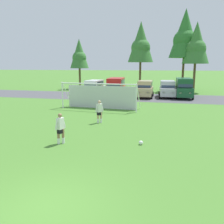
% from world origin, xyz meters
% --- Properties ---
extents(ground_plane, '(400.00, 400.00, 0.00)m').
position_xyz_m(ground_plane, '(0.00, 15.00, 0.00)').
color(ground_plane, '#477A2D').
extents(parking_lot_strip, '(52.00, 8.40, 0.01)m').
position_xyz_m(parking_lot_strip, '(0.00, 25.63, 0.00)').
color(parking_lot_strip, '#4C4C51').
rests_on(parking_lot_strip, ground).
extents(soccer_ball, '(0.22, 0.22, 0.22)m').
position_xyz_m(soccer_ball, '(2.02, 6.37, 0.11)').
color(soccer_ball, white).
rests_on(soccer_ball, ground).
extents(soccer_goal, '(7.53, 2.45, 2.57)m').
position_xyz_m(soccer_goal, '(-3.05, 16.19, 1.29)').
color(soccer_goal, white).
rests_on(soccer_goal, ground).
extents(player_striker_near, '(0.50, 0.64, 1.64)m').
position_xyz_m(player_striker_near, '(-1.49, 10.55, 0.82)').
color(player_striker_near, tan).
rests_on(player_striker_near, ground).
extents(player_midfield_center, '(0.34, 0.71, 1.64)m').
position_xyz_m(player_midfield_center, '(-2.14, 5.55, 0.82)').
color(player_midfield_center, '#936B4C').
rests_on(player_midfield_center, ground).
extents(parked_car_slot_far_left, '(2.27, 4.67, 2.16)m').
position_xyz_m(parked_car_slot_far_left, '(-6.66, 25.28, 1.11)').
color(parked_car_slot_far_left, silver).
rests_on(parked_car_slot_far_left, ground).
extents(parked_car_slot_left, '(2.44, 4.92, 2.52)m').
position_xyz_m(parked_car_slot_left, '(-3.46, 24.67, 1.34)').
color(parked_car_slot_left, red).
rests_on(parked_car_slot_left, ground).
extents(parked_car_slot_center_left, '(2.21, 4.64, 2.16)m').
position_xyz_m(parked_car_slot_center_left, '(0.22, 25.70, 1.11)').
color(parked_car_slot_center_left, tan).
rests_on(parked_car_slot_center_left, ground).
extents(parked_car_slot_center, '(2.38, 4.72, 2.16)m').
position_xyz_m(parked_car_slot_center, '(3.05, 26.35, 1.11)').
color(parked_car_slot_center, '#B2B2BC').
rests_on(parked_car_slot_center, ground).
extents(parked_car_slot_center_right, '(2.32, 4.86, 2.52)m').
position_xyz_m(parked_car_slot_center_right, '(5.11, 26.23, 1.34)').
color(parked_car_slot_center_right, '#194C2D').
rests_on(parked_car_slot_center_right, ground).
extents(tree_left_edge, '(3.28, 3.28, 8.75)m').
position_xyz_m(tree_left_edge, '(-12.39, 34.88, 6.00)').
color(tree_left_edge, brown).
rests_on(tree_left_edge, ground).
extents(tree_mid_left, '(4.21, 4.21, 11.23)m').
position_xyz_m(tree_mid_left, '(-1.65, 35.26, 7.72)').
color(tree_mid_left, brown).
rests_on(tree_mid_left, ground).
extents(tree_center_back, '(4.83, 4.83, 12.87)m').
position_xyz_m(tree_center_back, '(5.33, 35.30, 8.85)').
color(tree_center_back, brown).
rests_on(tree_center_back, ground).
extents(tree_mid_right, '(3.96, 3.96, 10.56)m').
position_xyz_m(tree_mid_right, '(6.95, 33.56, 7.26)').
color(tree_mid_right, brown).
rests_on(tree_mid_right, ground).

